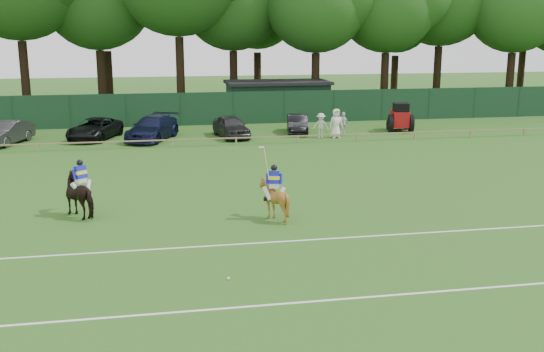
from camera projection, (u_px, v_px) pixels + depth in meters
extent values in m
plane|color=#1E4C14|center=(274.00, 233.00, 22.79)|extent=(160.00, 160.00, 0.00)
imported|color=black|center=(82.00, 195.00, 24.73)|extent=(1.98, 2.13, 1.69)
imported|color=brown|center=(274.00, 199.00, 24.29)|extent=(1.61, 1.72, 1.57)
imported|color=#2C2D2F|center=(6.00, 133.00, 40.31)|extent=(2.90, 4.71, 1.47)
imported|color=black|center=(95.00, 129.00, 42.19)|extent=(3.85, 5.49, 1.39)
imported|color=black|center=(153.00, 128.00, 41.94)|extent=(4.08, 5.82, 1.56)
imported|color=#2B2B2E|center=(231.00, 127.00, 42.89)|extent=(2.46, 4.56, 1.47)
imported|color=black|center=(297.00, 124.00, 44.75)|extent=(2.02, 4.08, 1.29)
imported|color=beige|center=(321.00, 126.00, 42.70)|extent=(1.22, 0.92, 1.67)
imported|color=silver|center=(343.00, 124.00, 43.55)|extent=(1.04, 0.74, 1.64)
imported|color=white|center=(336.00, 123.00, 42.66)|extent=(1.03, 0.73, 1.96)
cube|color=silver|center=(81.00, 180.00, 24.60)|extent=(0.44, 0.43, 0.18)
cube|color=#1A20C2|center=(80.00, 172.00, 24.53)|extent=(0.50, 0.49, 0.51)
cube|color=yellow|center=(80.00, 173.00, 24.53)|extent=(0.51, 0.50, 0.18)
sphere|color=black|center=(80.00, 163.00, 24.45)|extent=(0.25, 0.25, 0.25)
cylinder|color=silver|center=(88.00, 187.00, 24.83)|extent=(0.32, 0.49, 0.59)
cylinder|color=silver|center=(76.00, 189.00, 24.44)|extent=(0.50, 0.26, 0.59)
cube|color=silver|center=(274.00, 185.00, 24.16)|extent=(0.42, 0.35, 0.18)
cube|color=#1A20C2|center=(274.00, 177.00, 24.09)|extent=(0.47, 0.40, 0.51)
cube|color=yellow|center=(274.00, 178.00, 24.09)|extent=(0.49, 0.39, 0.18)
sphere|color=black|center=(274.00, 168.00, 24.01)|extent=(0.25, 0.25, 0.25)
cylinder|color=silver|center=(281.00, 194.00, 24.16)|extent=(0.45, 0.30, 0.59)
cylinder|color=silver|center=(267.00, 193.00, 24.20)|extent=(0.40, 0.42, 0.59)
cylinder|color=tan|center=(266.00, 163.00, 24.04)|extent=(0.13, 0.63, 1.17)
sphere|color=silver|center=(228.00, 278.00, 18.52)|extent=(0.09, 0.09, 0.09)
cube|color=silver|center=(315.00, 301.00, 17.05)|extent=(60.00, 0.10, 0.01)
cube|color=silver|center=(279.00, 242.00, 21.84)|extent=(60.00, 0.10, 0.01)
cube|color=#997F5B|center=(220.00, 138.00, 39.93)|extent=(62.00, 0.08, 0.08)
cube|color=#14351E|center=(208.00, 109.00, 48.37)|extent=(92.00, 0.04, 2.50)
cube|color=#14331E|center=(277.00, 101.00, 52.29)|extent=(8.00, 4.00, 2.80)
cube|color=black|center=(277.00, 82.00, 51.95)|extent=(8.40, 4.40, 0.24)
cube|color=#A90F12|center=(400.00, 119.00, 45.57)|extent=(1.53, 2.25, 1.11)
cube|color=black|center=(401.00, 108.00, 45.06)|extent=(1.24, 1.31, 0.77)
cylinder|color=black|center=(390.00, 123.00, 45.07)|extent=(0.53, 1.31, 1.28)
cylinder|color=black|center=(411.00, 123.00, 45.02)|extent=(0.53, 1.31, 1.28)
cylinder|color=black|center=(389.00, 124.00, 46.55)|extent=(0.40, 0.72, 0.68)
cylinder|color=black|center=(406.00, 125.00, 46.50)|extent=(0.40, 0.72, 0.68)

